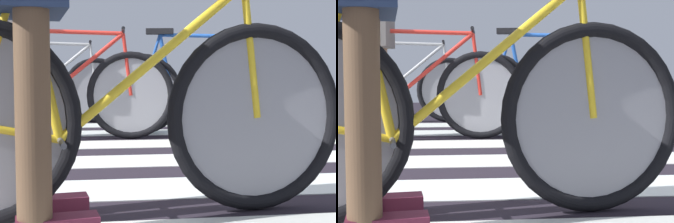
% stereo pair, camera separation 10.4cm
% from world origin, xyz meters
% --- Properties ---
extents(ground, '(18.00, 14.00, 0.02)m').
position_xyz_m(ground, '(0.00, 0.00, 0.01)').
color(ground, black).
extents(crosswalk_markings, '(5.39, 5.74, 0.00)m').
position_xyz_m(crosswalk_markings, '(0.05, -0.22, 0.02)').
color(crosswalk_markings, silver).
rests_on(crosswalk_markings, ground).
extents(bicycle_1_of_4, '(1.73, 0.52, 0.93)m').
position_xyz_m(bicycle_1_of_4, '(0.01, -1.10, 0.41)').
color(bicycle_1_of_4, black).
rests_on(bicycle_1_of_4, ground).
extents(cyclist_1_of_4, '(0.36, 0.44, 1.00)m').
position_xyz_m(cyclist_1_of_4, '(-0.30, -1.14, 0.67)').
color(cyclist_1_of_4, brown).
rests_on(cyclist_1_of_4, ground).
extents(bicycle_2_of_4, '(1.74, 0.52, 0.93)m').
position_xyz_m(bicycle_2_of_4, '(-0.32, 1.27, 0.41)').
color(bicycle_2_of_4, black).
rests_on(bicycle_2_of_4, ground).
extents(cyclist_2_of_4, '(0.33, 0.42, 1.02)m').
position_xyz_m(cyclist_2_of_4, '(-0.63, 1.29, 0.68)').
color(cyclist_2_of_4, tan).
rests_on(cyclist_2_of_4, ground).
extents(bicycle_3_of_4, '(1.71, 0.56, 0.93)m').
position_xyz_m(bicycle_3_of_4, '(0.81, 1.52, 0.41)').
color(bicycle_3_of_4, black).
rests_on(bicycle_3_of_4, ground).
extents(bicycle_4_of_4, '(1.74, 0.52, 0.93)m').
position_xyz_m(bicycle_4_of_4, '(-0.60, 2.75, 0.41)').
color(bicycle_4_of_4, black).
rests_on(bicycle_4_of_4, ground).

